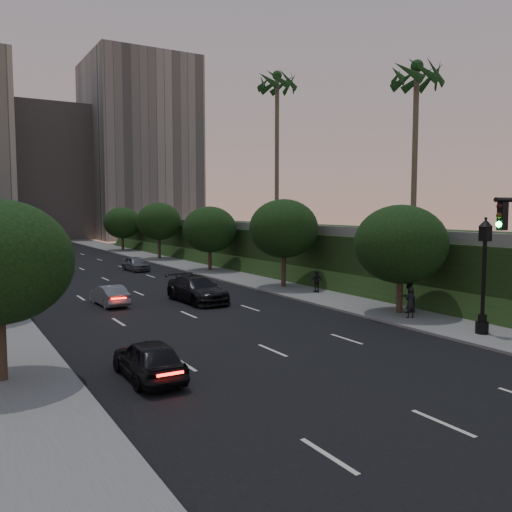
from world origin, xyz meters
TOP-DOWN VIEW (x-y plane):
  - ground at (0.00, 0.00)m, footprint 160.00×160.00m
  - road_surface at (0.00, 30.00)m, footprint 16.00×140.00m
  - sidewalk_right at (10.25, 30.00)m, footprint 4.50×140.00m
  - embankment at (22.00, 28.00)m, footprint 18.00×90.00m
  - parapet_wall at (13.50, 28.00)m, footprint 0.35×90.00m
  - office_block_mid at (6.00, 102.00)m, footprint 22.00×18.00m
  - office_block_right at (24.00, 96.00)m, footprint 20.00×22.00m
  - tree_right_a at (10.30, 8.00)m, footprint 5.20×5.20m
  - tree_right_b at (10.30, 20.00)m, footprint 5.20×5.20m
  - tree_right_c at (10.30, 33.00)m, footprint 5.20×5.20m
  - tree_right_d at (10.30, 47.00)m, footprint 5.20×5.20m
  - tree_right_e at (10.30, 62.00)m, footprint 5.20×5.20m
  - palm_mid at (17.50, 14.00)m, footprint 3.20×3.20m
  - palm_far at (16.00, 30.00)m, footprint 3.20×3.20m
  - street_lamp at (9.91, 2.28)m, footprint 0.64×0.64m
  - sedan_near_left at (-5.77, 3.98)m, footprint 1.76×4.26m
  - sedan_mid_left at (-3.06, 19.30)m, footprint 1.59×4.01m
  - sedan_far_left at (-3.68, 40.12)m, footprint 2.67×5.73m
  - sedan_near_right at (2.15, 17.67)m, footprint 2.59×5.81m
  - sedan_far_right at (4.19, 36.83)m, footprint 1.94×4.25m
  - pedestrian_a at (9.70, 6.60)m, footprint 0.65×0.46m
  - pedestrian_b at (10.76, 7.76)m, footprint 0.97×0.80m
  - pedestrian_c at (10.79, 16.46)m, footprint 0.93×0.46m

SIDE VIEW (x-z plane):
  - ground at x=0.00m, z-range 0.00..0.00m
  - road_surface at x=0.00m, z-range 0.00..0.02m
  - sidewalk_right at x=10.25m, z-range 0.00..0.15m
  - sedan_mid_left at x=-3.06m, z-range 0.00..1.30m
  - sedan_far_right at x=4.19m, z-range 0.00..1.41m
  - sedan_near_left at x=-5.77m, z-range 0.00..1.45m
  - sedan_far_left at x=-3.68m, z-range 0.00..1.59m
  - sedan_near_right at x=2.15m, z-range 0.00..1.66m
  - pedestrian_c at x=10.79m, z-range 0.15..1.68m
  - pedestrian_a at x=9.70m, z-range 0.15..1.83m
  - pedestrian_b at x=10.76m, z-range 0.15..1.99m
  - embankment at x=22.00m, z-range 0.00..4.00m
  - street_lamp at x=9.91m, z-range -0.18..5.44m
  - tree_right_a at x=10.30m, z-range 0.90..7.14m
  - tree_right_c at x=10.30m, z-range 0.90..7.14m
  - tree_right_e at x=10.30m, z-range 0.90..7.14m
  - parapet_wall at x=13.50m, z-range 4.00..4.70m
  - tree_right_b at x=10.30m, z-range 1.15..7.88m
  - tree_right_d at x=10.30m, z-range 1.15..7.88m
  - office_block_mid at x=6.00m, z-range 0.00..26.00m
  - palm_mid at x=17.50m, z-range 8.82..21.82m
  - palm_far at x=16.00m, z-range 9.89..25.39m
  - office_block_right at x=24.00m, z-range 0.00..36.00m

